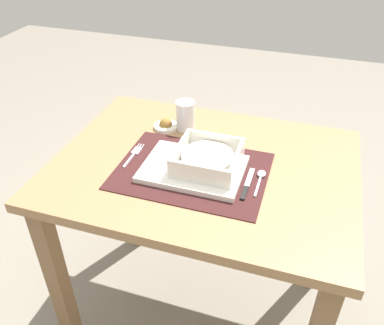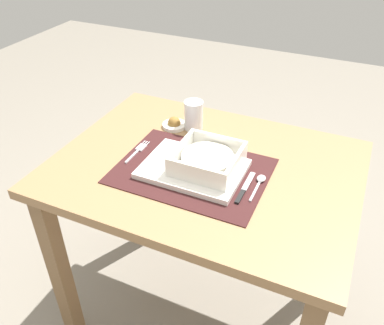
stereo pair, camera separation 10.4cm
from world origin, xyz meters
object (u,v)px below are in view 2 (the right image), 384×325
(drinking_glass, at_px, (194,117))
(fork, at_px, (139,150))
(dining_table, at_px, (205,195))
(butter_knife, at_px, (244,189))
(porridge_bowl, at_px, (207,160))
(spoon, at_px, (260,181))
(condiment_saucer, at_px, (174,124))

(drinking_glass, bearing_deg, fork, -115.86)
(dining_table, bearing_deg, butter_knife, -26.59)
(porridge_bowl, bearing_deg, butter_knife, -17.14)
(drinking_glass, bearing_deg, spoon, -34.48)
(dining_table, relative_size, spoon, 7.51)
(porridge_bowl, xyz_separation_m, butter_knife, (0.12, -0.04, -0.03))
(porridge_bowl, distance_m, condiment_saucer, 0.28)
(fork, relative_size, condiment_saucer, 1.62)
(dining_table, relative_size, porridge_bowl, 5.01)
(butter_knife, distance_m, drinking_glass, 0.36)
(porridge_bowl, relative_size, butter_knife, 1.23)
(fork, bearing_deg, porridge_bowl, 0.32)
(porridge_bowl, relative_size, spoon, 1.50)
(porridge_bowl, relative_size, condiment_saucer, 2.20)
(butter_knife, bearing_deg, condiment_saucer, 145.69)
(condiment_saucer, bearing_deg, butter_knife, -35.29)
(dining_table, relative_size, drinking_glass, 8.98)
(butter_knife, xyz_separation_m, condiment_saucer, (-0.32, 0.23, 0.00))
(condiment_saucer, bearing_deg, spoon, -26.99)
(dining_table, bearing_deg, spoon, -7.39)
(spoon, distance_m, condiment_saucer, 0.39)
(spoon, height_order, drinking_glass, drinking_glass)
(dining_table, xyz_separation_m, butter_knife, (0.14, -0.07, 0.12))
(fork, xyz_separation_m, drinking_glass, (0.10, 0.20, 0.04))
(porridge_bowl, bearing_deg, condiment_saucer, 136.35)
(dining_table, height_order, spoon, spoon)
(porridge_bowl, relative_size, fork, 1.36)
(porridge_bowl, xyz_separation_m, condiment_saucer, (-0.20, 0.19, -0.03))
(dining_table, distance_m, porridge_bowl, 0.16)
(fork, relative_size, butter_knife, 0.90)
(drinking_glass, distance_m, condiment_saucer, 0.07)
(spoon, bearing_deg, dining_table, 168.30)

